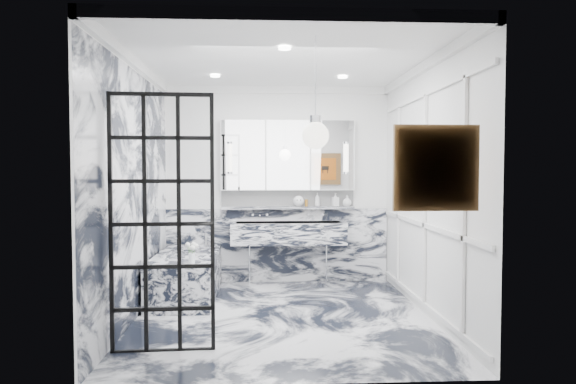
{
  "coord_description": "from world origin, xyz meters",
  "views": [
    {
      "loc": [
        -0.22,
        -5.58,
        1.62
      ],
      "look_at": [
        0.09,
        0.5,
        1.35
      ],
      "focal_mm": 32.0,
      "sensor_mm": 36.0,
      "label": 1
    }
  ],
  "objects": [
    {
      "name": "marble_clad_left",
      "position": [
        -1.59,
        0.0,
        1.34
      ],
      "size": [
        0.02,
        3.56,
        2.68
      ],
      "primitive_type": "cube",
      "color": "silver",
      "rests_on": "floor"
    },
    {
      "name": "wall_back",
      "position": [
        0.0,
        1.8,
        1.4
      ],
      "size": [
        3.6,
        0.0,
        3.6
      ],
      "primitive_type": "plane",
      "rotation": [
        1.57,
        0.0,
        0.0
      ],
      "color": "white",
      "rests_on": "floor"
    },
    {
      "name": "soap_bottle_c",
      "position": [
        1.0,
        1.71,
        1.17
      ],
      "size": [
        0.16,
        0.16,
        0.16
      ],
      "primitive_type": "imported",
      "rotation": [
        0.0,
        0.0,
        -0.4
      ],
      "color": "silver",
      "rests_on": "ledge"
    },
    {
      "name": "flower_vase",
      "position": [
        -1.02,
        0.24,
        0.61
      ],
      "size": [
        0.07,
        0.07,
        0.12
      ],
      "primitive_type": "cylinder",
      "color": "silver",
      "rests_on": "bathtub"
    },
    {
      "name": "ceiling",
      "position": [
        0.0,
        0.0,
        2.8
      ],
      "size": [
        3.6,
        3.6,
        0.0
      ],
      "primitive_type": "plane",
      "rotation": [
        3.14,
        0.0,
        0.0
      ],
      "color": "white",
      "rests_on": "wall_back"
    },
    {
      "name": "soap_bottle_b",
      "position": [
        0.83,
        1.71,
        1.19
      ],
      "size": [
        0.1,
        0.1,
        0.19
      ],
      "primitive_type": "imported",
      "rotation": [
        0.0,
        0.0,
        0.23
      ],
      "color": "#4C4C51",
      "rests_on": "ledge"
    },
    {
      "name": "panel_molding",
      "position": [
        1.58,
        0.0,
        1.3
      ],
      "size": [
        0.03,
        3.4,
        2.3
      ],
      "primitive_type": "cube",
      "color": "white",
      "rests_on": "floor"
    },
    {
      "name": "artwork",
      "position": [
        1.1,
        -1.76,
        1.63
      ],
      "size": [
        0.55,
        0.05,
        0.55
      ],
      "primitive_type": "cube",
      "color": "#D76016",
      "rests_on": "wall_front"
    },
    {
      "name": "soap_bottle_a",
      "position": [
        0.57,
        1.71,
        1.19
      ],
      "size": [
        0.08,
        0.08,
        0.19
      ],
      "primitive_type": "imported",
      "rotation": [
        0.0,
        0.0,
        -0.12
      ],
      "color": "#8C5919",
      "rests_on": "ledge"
    },
    {
      "name": "amber_bottle",
      "position": [
        0.41,
        1.71,
        1.14
      ],
      "size": [
        0.04,
        0.04,
        0.1
      ],
      "primitive_type": "cylinder",
      "color": "#8C5919",
      "rests_on": "ledge"
    },
    {
      "name": "marble_clad_back",
      "position": [
        0.0,
        1.78,
        0.53
      ],
      "size": [
        3.18,
        0.05,
        1.05
      ],
      "primitive_type": "cube",
      "color": "silver",
      "rests_on": "floor"
    },
    {
      "name": "floor",
      "position": [
        0.0,
        0.0,
        0.0
      ],
      "size": [
        3.6,
        3.6,
        0.0
      ],
      "primitive_type": "plane",
      "color": "silver",
      "rests_on": "ground"
    },
    {
      "name": "wall_right",
      "position": [
        1.6,
        0.0,
        1.4
      ],
      "size": [
        0.0,
        3.6,
        3.6
      ],
      "primitive_type": "plane",
      "rotation": [
        1.57,
        0.0,
        -1.57
      ],
      "color": "white",
      "rests_on": "floor"
    },
    {
      "name": "trough_sink",
      "position": [
        0.15,
        1.55,
        0.73
      ],
      "size": [
        1.6,
        0.45,
        0.3
      ],
      "primitive_type": "cube",
      "color": "silver",
      "rests_on": "wall_back"
    },
    {
      "name": "bathtub",
      "position": [
        -1.18,
        0.9,
        0.28
      ],
      "size": [
        0.75,
        1.65,
        0.55
      ],
      "primitive_type": "cube",
      "color": "silver",
      "rests_on": "floor"
    },
    {
      "name": "sconce_left",
      "position": [
        -0.67,
        1.63,
        1.78
      ],
      "size": [
        0.07,
        0.07,
        0.4
      ],
      "primitive_type": "cylinder",
      "color": "white",
      "rests_on": "mirror_cabinet"
    },
    {
      "name": "subway_tile",
      "position": [
        0.15,
        1.78,
        1.21
      ],
      "size": [
        1.9,
        0.03,
        0.23
      ],
      "primitive_type": "cube",
      "color": "white",
      "rests_on": "wall_back"
    },
    {
      "name": "sconce_right",
      "position": [
        0.97,
        1.63,
        1.78
      ],
      "size": [
        0.07,
        0.07,
        0.4
      ],
      "primitive_type": "cylinder",
      "color": "white",
      "rests_on": "mirror_cabinet"
    },
    {
      "name": "wall_front",
      "position": [
        0.0,
        -1.8,
        1.4
      ],
      "size": [
        3.6,
        0.0,
        3.6
      ],
      "primitive_type": "plane",
      "rotation": [
        -1.57,
        0.0,
        0.0
      ],
      "color": "white",
      "rests_on": "floor"
    },
    {
      "name": "mirror_cabinet",
      "position": [
        0.15,
        1.73,
        1.82
      ],
      "size": [
        1.9,
        0.16,
        1.0
      ],
      "primitive_type": "cube",
      "color": "white",
      "rests_on": "wall_back"
    },
    {
      "name": "face_pot",
      "position": [
        0.3,
        1.71,
        1.17
      ],
      "size": [
        0.16,
        0.16,
        0.16
      ],
      "primitive_type": "sphere",
      "color": "white",
      "rests_on": "ledge"
    },
    {
      "name": "wall_left",
      "position": [
        -1.6,
        0.0,
        1.4
      ],
      "size": [
        0.0,
        3.6,
        3.6
      ],
      "primitive_type": "plane",
      "rotation": [
        1.57,
        0.0,
        1.57
      ],
      "color": "white",
      "rests_on": "floor"
    },
    {
      "name": "pendant_light",
      "position": [
        0.24,
        -1.22,
        1.9
      ],
      "size": [
        0.23,
        0.23,
        0.23
      ],
      "primitive_type": "sphere",
      "color": "white",
      "rests_on": "ceiling"
    },
    {
      "name": "crittall_door",
      "position": [
        -1.1,
        -1.03,
        1.14
      ],
      "size": [
        0.88,
        0.08,
        2.27
      ],
      "primitive_type": null,
      "rotation": [
        0.0,
        0.0,
        0.05
      ],
      "color": "black",
      "rests_on": "floor"
    },
    {
      "name": "ledge",
      "position": [
        0.15,
        1.72,
        1.07
      ],
      "size": [
        1.9,
        0.14,
        0.04
      ],
      "primitive_type": "cube",
      "color": "silver",
      "rests_on": "wall_back"
    }
  ]
}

